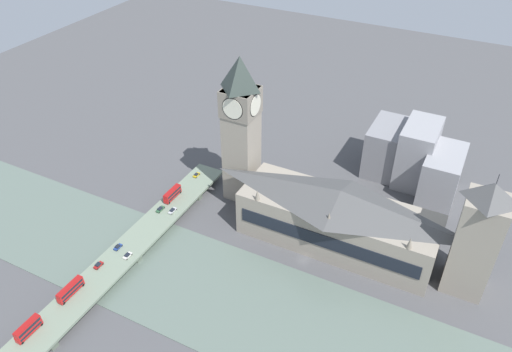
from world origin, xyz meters
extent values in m
plane|color=#4C4C4F|center=(0.00, 0.00, 0.00)|extent=(600.00, 600.00, 0.00)
cube|color=slate|center=(-31.67, 0.00, 0.15)|extent=(51.35, 360.00, 0.30)
cube|color=gray|center=(16.48, -8.00, 10.65)|extent=(26.96, 82.94, 21.31)
cube|color=black|center=(2.85, -8.00, 11.72)|extent=(0.40, 76.30, 6.39)
pyramid|color=#4C4C4C|center=(16.48, -8.00, 24.87)|extent=(26.42, 81.28, 7.13)
cone|color=gray|center=(4.00, -39.52, 23.81)|extent=(2.20, 2.20, 5.00)
cone|color=gray|center=(4.00, -8.00, 23.81)|extent=(2.20, 2.20, 5.00)
cone|color=gray|center=(4.00, 23.52, 23.81)|extent=(2.20, 2.20, 5.00)
cube|color=gray|center=(28.59, 44.32, 28.38)|extent=(13.69, 13.69, 56.75)
cube|color=gray|center=(28.59, 44.32, 50.59)|extent=(14.51, 14.51, 12.32)
cylinder|color=black|center=(21.57, 44.32, 50.59)|extent=(0.50, 10.16, 10.16)
cylinder|color=silver|center=(21.43, 44.32, 50.59)|extent=(0.62, 9.41, 9.41)
cylinder|color=black|center=(35.61, 44.32, 50.59)|extent=(0.50, 10.16, 10.16)
cylinder|color=silver|center=(35.75, 44.32, 50.59)|extent=(0.62, 9.41, 9.41)
cylinder|color=black|center=(28.59, 37.29, 50.59)|extent=(10.16, 0.50, 10.16)
cylinder|color=silver|center=(28.59, 37.15, 50.59)|extent=(9.41, 0.62, 9.41)
cylinder|color=black|center=(28.59, 51.34, 50.59)|extent=(10.16, 0.50, 10.16)
cylinder|color=silver|center=(28.59, 51.48, 50.59)|extent=(9.41, 0.62, 9.41)
pyramid|color=#2D3833|center=(28.59, 44.32, 64.16)|extent=(13.97, 13.97, 14.81)
cube|color=gray|center=(16.48, -61.11, 21.56)|extent=(15.27, 15.27, 43.12)
pyramid|color=#4C4C4C|center=(16.48, -61.11, 46.56)|extent=(15.27, 15.27, 6.87)
cylinder|color=#333338|center=(16.48, -61.11, 51.99)|extent=(0.30, 0.30, 4.00)
cube|color=#5D6A59|center=(-78.82, 66.41, 1.66)|extent=(3.00, 12.31, 3.31)
cube|color=#5D6A59|center=(-31.67, 66.41, 1.66)|extent=(3.00, 12.31, 3.31)
cube|color=#5D6A59|center=(15.47, 66.41, 1.66)|extent=(3.00, 12.31, 3.31)
cube|color=gray|center=(-31.67, 66.41, 3.91)|extent=(134.70, 14.49, 1.20)
cube|color=red|center=(-80.37, 69.57, 5.96)|extent=(10.30, 2.46, 2.07)
cube|color=black|center=(-80.37, 69.57, 6.37)|extent=(9.27, 2.52, 0.91)
cube|color=red|center=(-80.37, 69.57, 8.21)|extent=(10.10, 2.46, 2.42)
cube|color=black|center=(-80.37, 69.57, 8.33)|extent=(9.27, 2.52, 1.16)
cube|color=#A01515|center=(-80.37, 69.57, 9.50)|extent=(10.00, 2.33, 0.16)
cylinder|color=black|center=(-76.05, 68.45, 5.03)|extent=(1.04, 0.28, 1.04)
cylinder|color=black|center=(-76.05, 70.69, 5.03)|extent=(1.04, 0.28, 1.04)
cylinder|color=black|center=(-84.59, 68.45, 5.03)|extent=(1.04, 0.28, 1.04)
cylinder|color=black|center=(-84.59, 70.69, 5.03)|extent=(1.04, 0.28, 1.04)
cube|color=red|center=(-60.39, 69.43, 5.90)|extent=(11.92, 2.43, 1.86)
cube|color=black|center=(-60.39, 69.43, 6.28)|extent=(10.73, 2.49, 0.82)
cube|color=red|center=(-60.39, 69.43, 7.93)|extent=(11.68, 2.43, 2.19)
cube|color=black|center=(-60.39, 69.43, 8.04)|extent=(10.73, 2.49, 1.05)
cube|color=#A01515|center=(-60.39, 69.43, 9.10)|extent=(11.56, 2.31, 0.16)
cylinder|color=black|center=(-55.35, 68.33, 5.09)|extent=(1.15, 0.28, 1.15)
cylinder|color=black|center=(-55.35, 70.54, 5.09)|extent=(1.15, 0.28, 1.15)
cylinder|color=black|center=(-65.32, 68.33, 5.09)|extent=(1.15, 0.28, 1.15)
cylinder|color=black|center=(-65.32, 70.54, 5.09)|extent=(1.15, 0.28, 1.15)
cube|color=red|center=(5.64, 69.29, 5.90)|extent=(11.20, 2.57, 1.88)
cube|color=black|center=(5.64, 69.29, 6.28)|extent=(10.08, 2.63, 0.83)
cube|color=red|center=(5.64, 69.29, 7.94)|extent=(10.97, 2.57, 2.21)
cube|color=black|center=(5.64, 69.29, 8.05)|extent=(10.08, 2.63, 1.06)
cube|color=#A01515|center=(5.64, 69.29, 9.13)|extent=(10.86, 2.44, 0.16)
cylinder|color=black|center=(10.35, 68.12, 5.07)|extent=(1.12, 0.28, 1.12)
cylinder|color=black|center=(10.35, 70.47, 5.07)|extent=(1.12, 0.28, 1.12)
cylinder|color=black|center=(1.05, 68.12, 5.07)|extent=(1.12, 0.28, 1.12)
cylinder|color=black|center=(1.05, 70.47, 5.07)|extent=(1.12, 0.28, 1.12)
cube|color=silver|center=(-2.88, 63.49, 5.09)|extent=(4.59, 1.73, 0.68)
cube|color=black|center=(-3.02, 63.49, 5.68)|extent=(2.39, 1.56, 0.50)
cylinder|color=black|center=(-1.05, 62.71, 4.85)|extent=(0.67, 0.22, 0.67)
cylinder|color=black|center=(-1.05, 64.27, 4.85)|extent=(0.67, 0.22, 0.67)
cylinder|color=black|center=(-4.71, 62.71, 4.85)|extent=(0.67, 0.22, 0.67)
cylinder|color=black|center=(-4.71, 64.27, 4.85)|extent=(0.67, 0.22, 0.67)
cube|color=navy|center=(-32.89, 70.10, 5.06)|extent=(3.94, 1.78, 0.60)
cube|color=black|center=(-33.01, 70.10, 5.63)|extent=(2.05, 1.60, 0.53)
cylinder|color=black|center=(-31.41, 69.30, 4.86)|extent=(0.70, 0.22, 0.70)
cylinder|color=black|center=(-31.41, 70.89, 4.86)|extent=(0.70, 0.22, 0.70)
cylinder|color=black|center=(-34.38, 69.30, 4.86)|extent=(0.70, 0.22, 0.70)
cylinder|color=black|center=(-34.38, 70.89, 4.86)|extent=(0.70, 0.22, 0.70)
cube|color=gold|center=(25.85, 69.01, 5.06)|extent=(4.16, 1.79, 0.60)
cube|color=black|center=(25.73, 69.01, 5.57)|extent=(2.16, 1.61, 0.43)
cylinder|color=black|center=(27.45, 68.20, 4.86)|extent=(0.69, 0.22, 0.69)
cylinder|color=black|center=(27.45, 69.81, 4.86)|extent=(0.69, 0.22, 0.69)
cylinder|color=black|center=(24.26, 68.20, 4.86)|extent=(0.69, 0.22, 0.69)
cylinder|color=black|center=(24.26, 69.81, 4.86)|extent=(0.69, 0.22, 0.69)
cube|color=silver|center=(-35.06, 63.28, 5.08)|extent=(4.13, 1.87, 0.64)
cube|color=black|center=(-35.18, 63.28, 5.66)|extent=(2.15, 1.68, 0.51)
cylinder|color=black|center=(-33.48, 62.43, 4.86)|extent=(0.69, 0.22, 0.69)
cylinder|color=black|center=(-33.48, 64.12, 4.86)|extent=(0.69, 0.22, 0.69)
cylinder|color=black|center=(-36.64, 62.43, 4.86)|extent=(0.69, 0.22, 0.69)
cylinder|color=black|center=(-36.64, 64.12, 4.86)|extent=(0.69, 0.22, 0.69)
cube|color=maroon|center=(-44.71, 70.14, 5.13)|extent=(4.10, 1.85, 0.72)
cube|color=black|center=(-44.83, 70.14, 5.77)|extent=(2.13, 1.67, 0.58)
cylinder|color=black|center=(-43.16, 69.30, 4.87)|extent=(0.71, 0.22, 0.71)
cylinder|color=black|center=(-43.16, 70.98, 4.87)|extent=(0.71, 0.22, 0.71)
cylinder|color=black|center=(-46.26, 69.30, 4.87)|extent=(0.71, 0.22, 0.71)
cylinder|color=black|center=(-46.26, 70.98, 4.87)|extent=(0.71, 0.22, 0.71)
cube|color=#2D5638|center=(-4.51, 69.11, 5.06)|extent=(4.71, 1.85, 0.63)
cube|color=black|center=(-4.65, 69.11, 5.62)|extent=(2.45, 1.66, 0.49)
cylinder|color=black|center=(-2.63, 68.27, 4.85)|extent=(0.67, 0.22, 0.67)
cylinder|color=black|center=(-2.63, 69.94, 4.85)|extent=(0.67, 0.22, 0.67)
cylinder|color=black|center=(-6.40, 68.27, 4.85)|extent=(0.67, 0.22, 0.67)
cylinder|color=black|center=(-6.40, 69.94, 4.85)|extent=(0.67, 0.22, 0.67)
cube|color=#939399|center=(70.16, -41.08, 12.42)|extent=(30.22, 16.25, 24.83)
cube|color=gray|center=(82.15, -13.77, 12.82)|extent=(28.77, 22.37, 25.65)
cube|color=#939399|center=(79.48, -27.08, 15.67)|extent=(28.03, 16.18, 31.34)
camera|label=1|loc=(-141.26, -50.50, 150.90)|focal=35.00mm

